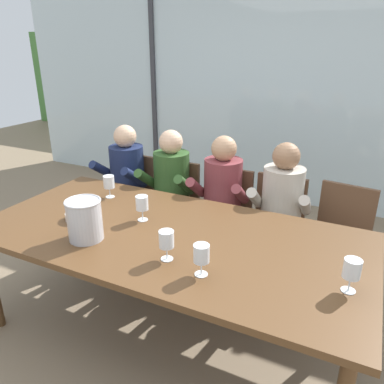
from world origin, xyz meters
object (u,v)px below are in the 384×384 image
(person_beige_jumper, at_px, (280,209))
(ice_bucket_primary, at_px, (85,219))
(wine_glass_by_right_taster, at_px, (201,254))
(wine_glass_spare_empty, at_px, (142,204))
(chair_near_curtain, at_px, (131,193))
(person_olive_shirt, at_px, (168,189))
(person_maroon_top, at_px, (219,198))
(tasting_bowl, at_px, (78,216))
(dining_table, at_px, (168,241))
(chair_center, at_px, (225,212))
(chair_left_of_center, at_px, (174,202))
(person_navy_polo, at_px, (122,180))
(chair_near_window_right, at_px, (340,233))
(wine_glass_center_pour, at_px, (352,270))
(chair_right_of_center, at_px, (275,221))
(wine_glass_near_bucket, at_px, (109,183))
(wine_glass_by_left_taster, at_px, (166,240))

(person_beige_jumper, xyz_separation_m, ice_bucket_primary, (-0.92, -1.15, 0.22))
(wine_glass_by_right_taster, distance_m, wine_glass_spare_empty, 0.75)
(chair_near_curtain, xyz_separation_m, person_olive_shirt, (0.50, -0.13, 0.17))
(person_maroon_top, xyz_separation_m, tasting_bowl, (-0.64, -0.97, 0.11))
(dining_table, distance_m, chair_center, 1.00)
(chair_near_curtain, xyz_separation_m, tasting_bowl, (0.35, -1.10, 0.29))
(chair_left_of_center, xyz_separation_m, person_navy_polo, (-0.49, -0.11, 0.17))
(chair_center, bearing_deg, chair_near_window_right, 0.47)
(wine_glass_center_pour, bearing_deg, tasting_bowl, 178.73)
(chair_near_curtain, bearing_deg, person_maroon_top, -4.02)
(chair_right_of_center, height_order, person_maroon_top, person_maroon_top)
(chair_center, bearing_deg, chair_left_of_center, 179.91)
(chair_right_of_center, height_order, wine_glass_center_pour, wine_glass_center_pour)
(tasting_bowl, bearing_deg, wine_glass_by_right_taster, -12.45)
(chair_right_of_center, relative_size, wine_glass_near_bucket, 5.08)
(person_navy_polo, relative_size, wine_glass_by_left_taster, 6.92)
(chair_left_of_center, bearing_deg, wine_glass_by_left_taster, -62.71)
(dining_table, distance_m, person_olive_shirt, 1.00)
(dining_table, bearing_deg, chair_near_curtain, 134.76)
(chair_center, xyz_separation_m, ice_bucket_primary, (-0.42, -1.27, 0.39))
(chair_center, xyz_separation_m, wine_glass_center_pour, (1.07, -1.12, 0.38))
(chair_right_of_center, bearing_deg, ice_bucket_primary, -121.29)
(chair_near_curtain, xyz_separation_m, chair_center, (1.00, -0.01, 0.00))
(wine_glass_near_bucket, bearing_deg, wine_glass_by_left_taster, -34.87)
(chair_center, height_order, wine_glass_spare_empty, wine_glass_spare_empty)
(tasting_bowl, height_order, wine_glass_center_pour, wine_glass_center_pour)
(chair_left_of_center, relative_size, wine_glass_by_left_taster, 5.08)
(person_navy_polo, distance_m, person_olive_shirt, 0.49)
(person_olive_shirt, relative_size, wine_glass_center_pour, 6.92)
(tasting_bowl, height_order, wine_glass_by_left_taster, wine_glass_by_left_taster)
(chair_center, xyz_separation_m, wine_glass_by_left_taster, (0.14, -1.26, 0.38))
(wine_glass_by_left_taster, distance_m, wine_glass_by_right_taster, 0.24)
(wine_glass_by_right_taster, bearing_deg, chair_near_window_right, 66.46)
(chair_near_window_right, bearing_deg, wine_glass_by_right_taster, -105.52)
(person_maroon_top, height_order, wine_glass_center_pour, person_maroon_top)
(chair_right_of_center, bearing_deg, chair_near_window_right, 4.11)
(chair_right_of_center, relative_size, wine_glass_by_right_taster, 5.08)
(dining_table, height_order, tasting_bowl, tasting_bowl)
(chair_near_window_right, bearing_deg, person_beige_jumper, -154.83)
(chair_center, xyz_separation_m, person_olive_shirt, (-0.50, -0.12, 0.17))
(chair_near_window_right, relative_size, person_olive_shirt, 0.73)
(person_olive_shirt, distance_m, tasting_bowl, 0.98)
(person_olive_shirt, xyz_separation_m, wine_glass_center_pour, (1.57, -1.00, 0.21))
(person_navy_polo, height_order, wine_glass_by_right_taster, person_navy_polo)
(wine_glass_near_bucket, relative_size, wine_glass_by_right_taster, 1.00)
(tasting_bowl, relative_size, wine_glass_near_bucket, 0.96)
(chair_right_of_center, bearing_deg, chair_left_of_center, -176.28)
(chair_near_curtain, distance_m, person_maroon_top, 1.01)
(person_navy_polo, bearing_deg, person_beige_jumper, 4.69)
(chair_left_of_center, bearing_deg, chair_near_window_right, 1.08)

